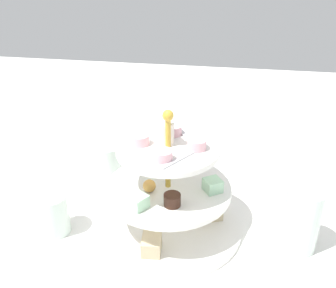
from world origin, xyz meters
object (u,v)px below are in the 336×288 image
water_glass_short_left (108,160)px  teacup_with_saucer (158,154)px  water_glass_mid_back (53,214)px  tiered_serving_stand (168,195)px  butter_knife_right (243,168)px  water_glass_tall_right (301,219)px

water_glass_short_left → teacup_with_saucer: (0.08, -0.11, -0.01)m
water_glass_short_left → water_glass_mid_back: 0.23m
tiered_serving_stand → teacup_with_saucer: tiered_serving_stand is taller
water_glass_short_left → butter_knife_right: (0.09, -0.33, -0.04)m
water_glass_short_left → water_glass_mid_back: size_ratio=0.94×
tiered_serving_stand → water_glass_tall_right: (-0.01, -0.25, -0.01)m
tiered_serving_stand → water_glass_short_left: size_ratio=3.80×
water_glass_tall_right → butter_knife_right: water_glass_tall_right is taller
teacup_with_saucer → water_glass_mid_back: 0.34m
butter_knife_right → teacup_with_saucer: bearing=38.3°
water_glass_short_left → teacup_with_saucer: size_ratio=0.86×
water_glass_short_left → butter_knife_right: water_glass_short_left is taller
teacup_with_saucer → water_glass_mid_back: bearing=154.5°
water_glass_short_left → water_glass_mid_back: bearing=171.0°
water_glass_tall_right → water_glass_short_left: 0.46m
teacup_with_saucer → butter_knife_right: (0.01, -0.22, -0.02)m
butter_knife_right → tiered_serving_stand: bearing=96.2°
tiered_serving_stand → water_glass_short_left: tiered_serving_stand is taller
teacup_with_saucer → butter_knife_right: bearing=-88.0°
teacup_with_saucer → water_glass_mid_back: water_glass_mid_back is taller
tiered_serving_stand → butter_knife_right: bearing=-30.1°
teacup_with_saucer → water_glass_short_left: bearing=126.4°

